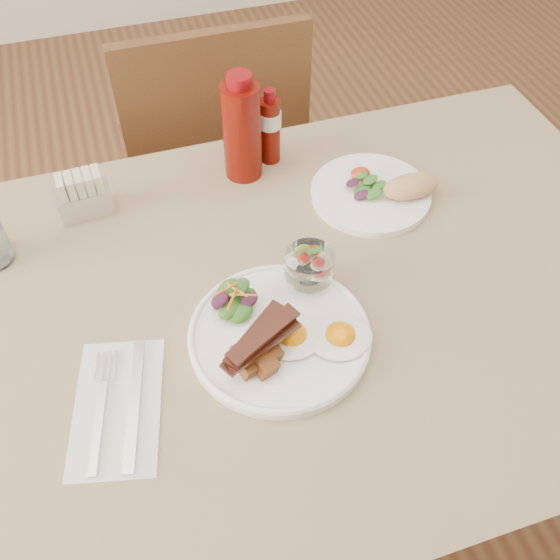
{
  "coord_description": "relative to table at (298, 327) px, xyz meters",
  "views": [
    {
      "loc": [
        -0.23,
        -0.61,
        1.54
      ],
      "look_at": [
        -0.04,
        -0.02,
        0.82
      ],
      "focal_mm": 40.0,
      "sensor_mm": 36.0,
      "label": 1
    }
  ],
  "objects": [
    {
      "name": "main_plate",
      "position": [
        -0.06,
        -0.08,
        0.1
      ],
      "size": [
        0.28,
        0.28,
        0.02
      ],
      "primitive_type": "cylinder",
      "color": "white",
      "rests_on": "table"
    },
    {
      "name": "second_plate",
      "position": [
        0.22,
        0.18,
        0.1
      ],
      "size": [
        0.23,
        0.22,
        0.06
      ],
      "rotation": [
        0.0,
        0.0,
        -0.02
      ],
      "color": "white",
      "rests_on": "table"
    },
    {
      "name": "bacon_potato_pile",
      "position": [
        -0.1,
        -0.11,
        0.13
      ],
      "size": [
        0.13,
        0.1,
        0.06
      ],
      "rotation": [
        0.0,
        0.0,
        0.06
      ],
      "color": "brown",
      "rests_on": "main_plate"
    },
    {
      "name": "chair_far",
      "position": [
        0.0,
        0.66,
        -0.14
      ],
      "size": [
        0.42,
        0.42,
        0.93
      ],
      "color": "brown",
      "rests_on": "ground"
    },
    {
      "name": "fruit_cup",
      "position": [
        0.02,
        0.0,
        0.15
      ],
      "size": [
        0.08,
        0.08,
        0.08
      ],
      "rotation": [
        0.0,
        0.0,
        -0.36
      ],
      "color": "white",
      "rests_on": "main_plate"
    },
    {
      "name": "sugar_caddy",
      "position": [
        -0.3,
        0.3,
        0.13
      ],
      "size": [
        0.1,
        0.06,
        0.09
      ],
      "rotation": [
        0.0,
        0.0,
        0.07
      ],
      "color": "silver",
      "rests_on": "table"
    },
    {
      "name": "fried_eggs",
      "position": [
        -0.01,
        -0.1,
        0.11
      ],
      "size": [
        0.19,
        0.14,
        0.03
      ],
      "rotation": [
        0.0,
        0.0,
        0.31
      ],
      "color": "white",
      "rests_on": "main_plate"
    },
    {
      "name": "table",
      "position": [
        0.0,
        0.0,
        0.0
      ],
      "size": [
        1.33,
        0.88,
        0.75
      ],
      "color": "brown",
      "rests_on": "ground"
    },
    {
      "name": "side_salad",
      "position": [
        -0.11,
        -0.01,
        0.12
      ],
      "size": [
        0.08,
        0.07,
        0.04
      ],
      "rotation": [
        0.0,
        0.0,
        -0.06
      ],
      "color": "#204F15",
      "rests_on": "main_plate"
    },
    {
      "name": "napkin_cutlery",
      "position": [
        -0.31,
        -0.12,
        0.09
      ],
      "size": [
        0.17,
        0.24,
        0.01
      ],
      "rotation": [
        0.0,
        0.0,
        -0.23
      ],
      "color": "white",
      "rests_on": "table"
    },
    {
      "name": "hot_sauce_bottle",
      "position": [
        0.06,
        0.35,
        0.16
      ],
      "size": [
        0.06,
        0.06,
        0.16
      ],
      "rotation": [
        0.0,
        0.0,
        0.32
      ],
      "color": "#580C05",
      "rests_on": "table"
    },
    {
      "name": "ketchup_bottle",
      "position": [
        -0.0,
        0.33,
        0.19
      ],
      "size": [
        0.09,
        0.09,
        0.21
      ],
      "rotation": [
        0.0,
        0.0,
        -0.26
      ],
      "color": "#580C05",
      "rests_on": "table"
    }
  ]
}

